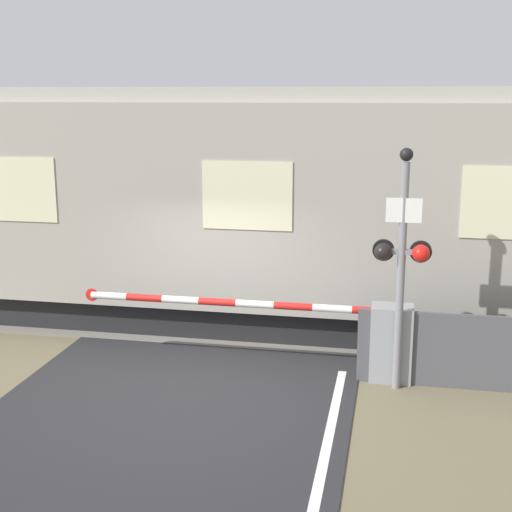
# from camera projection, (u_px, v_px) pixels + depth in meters

# --- Properties ---
(ground_plane) EXTENTS (80.00, 80.00, 0.00)m
(ground_plane) POSITION_uv_depth(u_px,v_px,m) (187.00, 388.00, 10.18)
(ground_plane) COLOR #6B6047
(track_bed) EXTENTS (36.00, 3.20, 0.13)m
(track_bed) POSITION_uv_depth(u_px,v_px,m) (237.00, 317.00, 13.32)
(track_bed) COLOR slate
(track_bed) RESTS_ON ground_plane
(train) EXTENTS (14.41, 3.12, 4.21)m
(train) POSITION_uv_depth(u_px,v_px,m) (265.00, 205.00, 12.75)
(train) COLOR black
(train) RESTS_ON ground_plane
(crossing_barrier) EXTENTS (5.03, 0.44, 1.13)m
(crossing_barrier) POSITION_uv_depth(u_px,v_px,m) (366.00, 336.00, 10.41)
(crossing_barrier) COLOR gray
(crossing_barrier) RESTS_ON ground_plane
(signal_post) EXTENTS (0.80, 0.26, 3.41)m
(signal_post) POSITION_uv_depth(u_px,v_px,m) (402.00, 256.00, 9.75)
(signal_post) COLOR gray
(signal_post) RESTS_ON ground_plane
(roadside_fence) EXTENTS (3.85, 0.06, 1.10)m
(roadside_fence) POSITION_uv_depth(u_px,v_px,m) (496.00, 354.00, 9.96)
(roadside_fence) COLOR #4C4C51
(roadside_fence) RESTS_ON ground_plane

